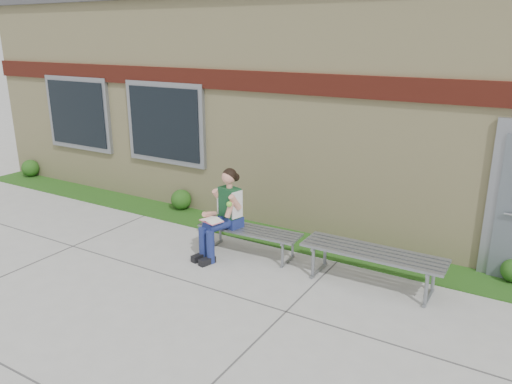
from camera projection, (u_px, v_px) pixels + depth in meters
The scene contains 8 objects.
ground at pixel (199, 308), 6.41m from camera, with size 80.00×80.00×0.00m, color #9E9E99.
grass_strip at pixel (291, 240), 8.53m from camera, with size 16.00×0.80×0.02m, color #204712.
school_building at pixel (365, 96), 10.68m from camera, with size 16.20×6.22×4.20m.
bench_left at pixel (250, 235), 7.90m from camera, with size 1.69×0.54×0.43m.
bench_right at pixel (372, 259), 6.90m from camera, with size 1.98×0.56×0.51m.
girl at pixel (223, 212), 7.79m from camera, with size 0.56×0.92×1.39m.
shrub_west at pixel (30, 168), 12.27m from camera, with size 0.41×0.41×0.41m, color #204712.
shrub_mid at pixel (181, 199), 9.95m from camera, with size 0.40×0.40×0.40m, color #204712.
Camera 1 is at (3.54, -4.48, 3.36)m, focal length 35.00 mm.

